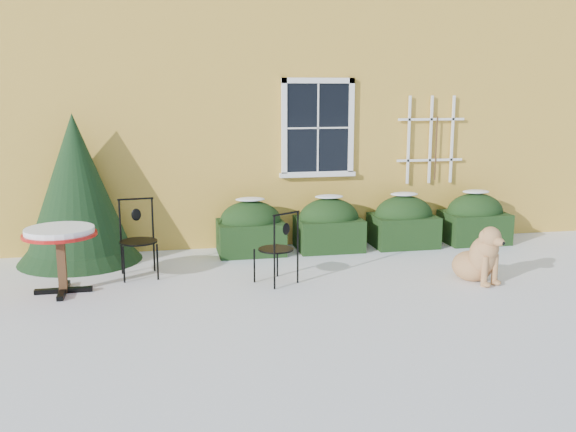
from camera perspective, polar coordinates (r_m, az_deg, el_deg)
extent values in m
plane|color=white|center=(8.05, 1.43, -7.65)|extent=(80.00, 80.00, 0.00)
cube|color=#F2BB46|center=(14.54, -4.83, 12.71)|extent=(12.00, 8.00, 6.00)
cube|color=black|center=(10.73, 2.66, 7.83)|extent=(1.05, 0.03, 1.45)
cube|color=white|center=(10.70, 2.71, 11.94)|extent=(1.23, 0.06, 0.09)
cube|color=white|center=(10.79, 2.63, 3.74)|extent=(1.23, 0.06, 0.09)
cube|color=white|center=(10.60, -0.35, 7.80)|extent=(0.09, 0.06, 1.63)
cube|color=white|center=(10.87, 5.61, 7.83)|extent=(0.09, 0.06, 1.63)
cube|color=white|center=(10.71, 2.68, 7.82)|extent=(0.02, 0.02, 1.45)
cube|color=white|center=(10.71, 2.68, 7.82)|extent=(1.05, 0.02, 0.02)
cube|color=white|center=(10.79, 2.63, 3.71)|extent=(1.29, 0.14, 0.07)
cube|color=white|center=(11.22, 10.67, 6.64)|extent=(0.04, 0.03, 1.50)
cube|color=white|center=(11.38, 12.55, 6.63)|extent=(0.04, 0.03, 1.50)
cube|color=white|center=(11.55, 14.38, 6.61)|extent=(0.04, 0.03, 1.50)
cube|color=white|center=(11.41, 12.48, 4.88)|extent=(1.20, 0.03, 0.04)
cube|color=white|center=(11.36, 12.63, 8.39)|extent=(1.20, 0.03, 0.04)
cylinder|color=#472D19|center=(11.41, 13.02, 5.87)|extent=(0.02, 0.02, 1.10)
cube|color=black|center=(10.35, -3.34, -1.91)|extent=(1.05, 0.80, 0.52)
ellipsoid|color=black|center=(10.29, -3.35, -0.49)|extent=(1.00, 0.72, 0.67)
ellipsoid|color=white|center=(10.22, -3.38, 1.49)|extent=(0.47, 0.32, 0.06)
cube|color=black|center=(10.60, 3.64, -1.59)|extent=(1.05, 0.80, 0.52)
ellipsoid|color=black|center=(10.55, 3.65, -0.20)|extent=(1.00, 0.72, 0.67)
ellipsoid|color=white|center=(10.48, 3.68, 1.73)|extent=(0.47, 0.32, 0.06)
cube|color=black|center=(11.01, 10.19, -1.27)|extent=(1.05, 0.80, 0.52)
ellipsoid|color=black|center=(10.95, 10.23, 0.06)|extent=(1.00, 0.72, 0.67)
ellipsoid|color=white|center=(10.89, 10.30, 1.93)|extent=(0.47, 0.32, 0.06)
cube|color=black|center=(11.54, 16.20, -0.96)|extent=(1.05, 0.80, 0.52)
ellipsoid|color=black|center=(11.49, 16.27, 0.31)|extent=(1.00, 0.72, 0.67)
ellipsoid|color=white|center=(11.43, 16.37, 2.09)|extent=(0.47, 0.32, 0.06)
cone|color=black|center=(10.32, -18.10, -0.89)|extent=(1.87, 1.87, 1.08)
cone|color=black|center=(10.22, -18.30, 2.34)|extent=(1.67, 1.67, 2.26)
cube|color=black|center=(8.89, -19.32, -6.26)|extent=(0.73, 0.08, 0.06)
cube|color=black|center=(8.89, -19.32, -6.26)|extent=(0.08, 0.73, 0.06)
cube|color=#50311B|center=(8.80, -19.47, -4.03)|extent=(0.10, 0.10, 0.78)
cylinder|color=#AB110E|center=(8.71, -19.63, -1.56)|extent=(0.93, 0.93, 0.04)
cylinder|color=white|center=(8.70, -19.65, -1.23)|extent=(0.87, 0.87, 0.07)
cylinder|color=black|center=(9.05, -0.95, -3.96)|extent=(0.03, 0.03, 0.47)
cylinder|color=black|center=(8.79, -3.01, -4.43)|extent=(0.03, 0.03, 0.47)
cylinder|color=black|center=(8.75, 0.86, -4.49)|extent=(0.03, 0.03, 0.47)
cylinder|color=black|center=(8.48, -1.21, -5.00)|extent=(0.03, 0.03, 0.47)
cylinder|color=black|center=(8.71, -1.08, -2.97)|extent=(0.48, 0.48, 0.02)
cylinder|color=black|center=(8.63, 0.87, -1.31)|extent=(0.03, 0.03, 0.52)
cylinder|color=black|center=(8.36, -1.22, -1.73)|extent=(0.03, 0.03, 0.52)
cylinder|color=black|center=(8.44, -0.16, 0.22)|extent=(0.41, 0.26, 0.03)
ellipsoid|color=black|center=(8.48, -0.16, -1.17)|extent=(0.12, 0.09, 0.16)
cylinder|color=black|center=(9.04, -14.39, -4.21)|extent=(0.03, 0.03, 0.51)
cylinder|color=black|center=(9.07, -11.52, -4.03)|extent=(0.03, 0.03, 0.51)
cylinder|color=black|center=(9.48, -14.55, -3.51)|extent=(0.03, 0.03, 0.51)
cylinder|color=black|center=(9.51, -11.82, -3.34)|extent=(0.03, 0.03, 0.51)
cylinder|color=black|center=(9.21, -13.14, -2.23)|extent=(0.52, 0.52, 0.02)
cylinder|color=black|center=(9.36, -14.72, -0.31)|extent=(0.03, 0.03, 0.57)
cylinder|color=black|center=(9.39, -11.95, -0.14)|extent=(0.03, 0.03, 0.57)
cylinder|color=black|center=(9.32, -13.41, 1.49)|extent=(0.50, 0.08, 0.03)
ellipsoid|color=black|center=(9.36, -13.35, 0.11)|extent=(0.14, 0.05, 0.18)
ellipsoid|color=tan|center=(9.29, 16.02, -4.29)|extent=(0.67, 0.70, 0.42)
ellipsoid|color=tan|center=(9.11, 16.94, -3.40)|extent=(0.49, 0.46, 0.53)
sphere|color=tan|center=(9.05, 17.24, -2.77)|extent=(0.32, 0.32, 0.32)
cylinder|color=tan|center=(9.00, 17.07, -4.72)|extent=(0.09, 0.09, 0.42)
cylinder|color=tan|center=(9.14, 17.90, -4.53)|extent=(0.09, 0.09, 0.42)
ellipsoid|color=tan|center=(9.02, 17.23, -5.84)|extent=(0.11, 0.15, 0.07)
ellipsoid|color=tan|center=(9.15, 18.06, -5.64)|extent=(0.11, 0.15, 0.07)
cylinder|color=tan|center=(9.03, 17.31, -2.43)|extent=(0.26, 0.29, 0.23)
sphere|color=tan|center=(8.97, 17.57, -1.78)|extent=(0.28, 0.28, 0.28)
ellipsoid|color=tan|center=(8.90, 18.14, -2.17)|extent=(0.19, 0.24, 0.12)
sphere|color=black|center=(8.84, 18.59, -2.32)|extent=(0.05, 0.05, 0.05)
ellipsoid|color=tan|center=(8.91, 16.87, -1.82)|extent=(0.09, 0.11, 0.17)
ellipsoid|color=tan|center=(9.08, 17.91, -1.64)|extent=(0.09, 0.11, 0.17)
cylinder|color=tan|center=(9.58, 15.81, -4.64)|extent=(0.30, 0.28, 0.08)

